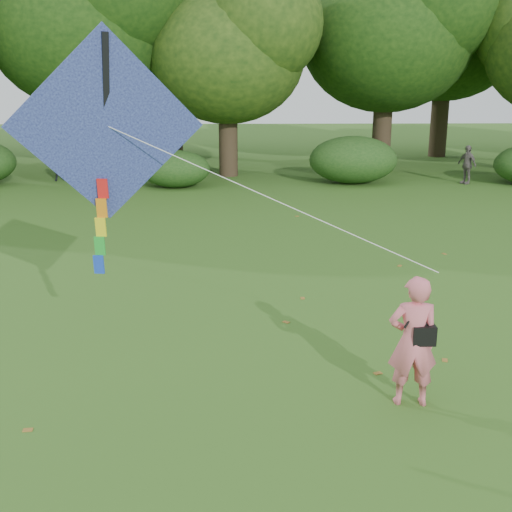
{
  "coord_description": "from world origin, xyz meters",
  "views": [
    {
      "loc": [
        -1.54,
        -7.6,
        4.23
      ],
      "look_at": [
        -1.29,
        2.0,
        1.5
      ],
      "focal_mm": 45.0,
      "sensor_mm": 36.0,
      "label": 1
    }
  ],
  "objects_px": {
    "man_kite_flyer": "(413,341)",
    "bystander_right": "(467,165)",
    "bystander_left": "(62,163)",
    "flying_kite": "(107,129)"
  },
  "relations": [
    {
      "from": "man_kite_flyer",
      "to": "bystander_right",
      "type": "xyz_separation_m",
      "value": [
        6.81,
        17.6,
        -0.12
      ]
    },
    {
      "from": "man_kite_flyer",
      "to": "bystander_left",
      "type": "height_order",
      "value": "man_kite_flyer"
    },
    {
      "from": "man_kite_flyer",
      "to": "bystander_left",
      "type": "distance_m",
      "value": 20.95
    },
    {
      "from": "bystander_left",
      "to": "bystander_right",
      "type": "distance_m",
      "value": 16.31
    },
    {
      "from": "man_kite_flyer",
      "to": "flying_kite",
      "type": "bearing_deg",
      "value": -6.91
    },
    {
      "from": "man_kite_flyer",
      "to": "flying_kite",
      "type": "distance_m",
      "value": 4.8
    },
    {
      "from": "bystander_right",
      "to": "flying_kite",
      "type": "xyz_separation_m",
      "value": [
        -10.74,
        -16.89,
        2.79
      ]
    },
    {
      "from": "man_kite_flyer",
      "to": "flying_kite",
      "type": "xyz_separation_m",
      "value": [
        -3.93,
        0.72,
        2.66
      ]
    },
    {
      "from": "flying_kite",
      "to": "man_kite_flyer",
      "type": "bearing_deg",
      "value": -10.32
    },
    {
      "from": "bystander_left",
      "to": "bystander_right",
      "type": "height_order",
      "value": "bystander_right"
    }
  ]
}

